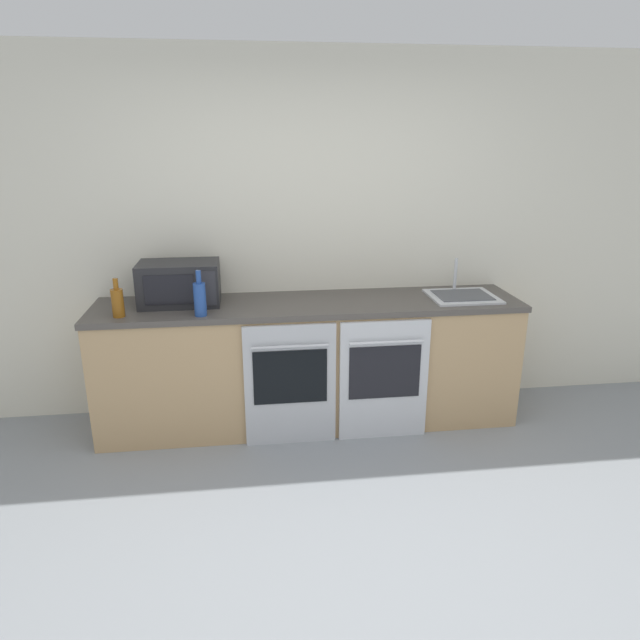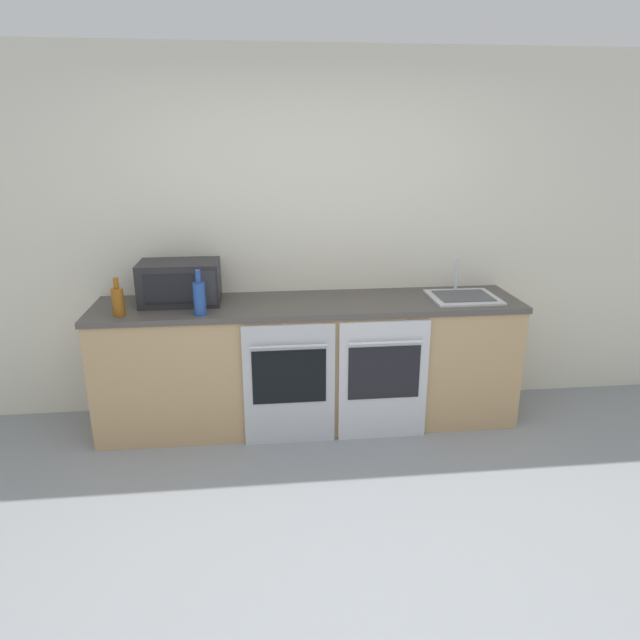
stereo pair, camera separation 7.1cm
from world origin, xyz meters
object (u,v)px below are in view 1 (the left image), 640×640
at_px(oven_left, 290,385).
at_px(bottle_amber, 118,302).
at_px(microwave, 179,283).
at_px(oven_right, 384,380).
at_px(bottle_blue, 200,298).
at_px(sink, 462,295).

bearing_deg(oven_left, bottle_amber, 172.65).
bearing_deg(microwave, oven_right, -15.95).
height_order(bottle_blue, sink, bottle_blue).
bearing_deg(microwave, bottle_blue, -61.76).
bearing_deg(oven_right, oven_left, 180.00).
height_order(oven_left, microwave, microwave).
relative_size(oven_left, microwave, 1.58).
bearing_deg(sink, microwave, 177.53).
height_order(microwave, sink, microwave).
relative_size(oven_right, bottle_amber, 3.39).
bearing_deg(sink, oven_left, -166.59).
relative_size(bottle_amber, bottle_blue, 0.85).
bearing_deg(oven_left, bottle_blue, 170.09).
height_order(oven_right, bottle_amber, bottle_amber).
height_order(oven_left, bottle_blue, bottle_blue).
xyz_separation_m(bottle_blue, sink, (1.83, 0.20, -0.10)).
xyz_separation_m(oven_left, oven_right, (0.64, 0.00, 0.00)).
height_order(microwave, bottle_amber, microwave).
relative_size(microwave, bottle_blue, 1.81).
bearing_deg(oven_right, bottle_blue, 175.33).
height_order(microwave, bottle_blue, bottle_blue).
distance_m(microwave, sink, 1.99).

